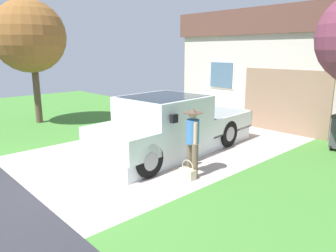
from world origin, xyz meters
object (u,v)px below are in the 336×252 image
(pickup_truck, at_px, (167,128))
(neighbor_tree, at_px, (31,39))
(handbag, at_px, (188,173))
(house_with_garage, at_px, (308,66))
(person_with_hat, at_px, (193,138))

(pickup_truck, bearing_deg, neighbor_tree, 6.14)
(handbag, bearing_deg, neighbor_tree, -178.05)
(house_with_garage, bearing_deg, handbag, -81.13)
(house_with_garage, bearing_deg, neighbor_tree, -125.81)
(pickup_truck, height_order, neighbor_tree, neighbor_tree)
(house_with_garage, bearing_deg, pickup_truck, -91.85)
(pickup_truck, relative_size, handbag, 12.05)
(pickup_truck, xyz_separation_m, neighbor_tree, (-6.32, -1.15, 2.53))
(house_with_garage, xyz_separation_m, neighbor_tree, (-6.58, -9.12, 1.07))
(pickup_truck, bearing_deg, handbag, 147.63)
(pickup_truck, height_order, handbag, pickup_truck)
(person_with_hat, relative_size, neighbor_tree, 0.34)
(person_with_hat, height_order, handbag, person_with_hat)
(pickup_truck, xyz_separation_m, house_with_garage, (0.26, 7.97, 1.46))
(handbag, bearing_deg, person_with_hat, 110.00)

